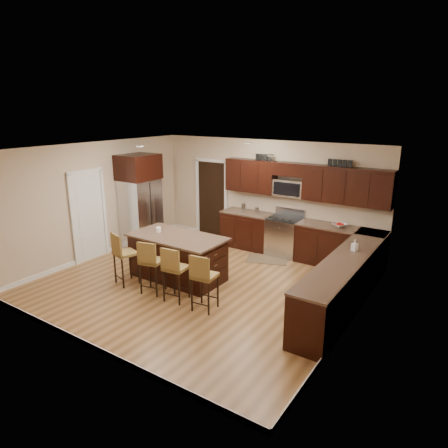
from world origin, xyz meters
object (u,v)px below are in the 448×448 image
Objects in this scene: stool_left at (123,253)px; refrigerator at (140,200)px; range at (284,236)px; stool_mid at (150,261)px; island at (178,258)px; stool_extra at (203,276)px; stool_right at (174,268)px.

stool_left is 2.37m from refrigerator.
range is 3.68m from refrigerator.
stool_mid is 2.86m from refrigerator.
refrigerator is (-2.05, 1.03, 0.78)m from island.
refrigerator is (-3.30, -1.45, 0.74)m from range.
stool_mid is at bearing 173.62° from stool_extra.
refrigerator is 2.24× the size of stool_extra.
island is at bearing 120.32° from stool_right.
refrigerator is at bearing 142.05° from stool_left.
refrigerator is 3.86m from stool_extra.
stool_mid is 0.58m from stool_right.
stool_left is 1.02× the size of stool_extra.
range is 3.33m from stool_extra.
stool_left is (-0.70, -0.84, 0.24)m from island.
stool_mid is (-1.20, -3.32, 0.19)m from range.
island is at bearing -116.75° from range.
refrigerator is (-2.68, 1.87, 0.56)m from stool_right.
stool_mid is 1.01× the size of stool_extra.
stool_mid reaches higher than stool_extra.
stool_left is 1.02× the size of stool_right.
stool_left reaches higher than stool_extra.
refrigerator is at bearing 138.69° from stool_right.
stool_extra is at bearing 16.30° from stool_left.
stool_left is at bearing 173.62° from stool_right.
stool_extra is (1.98, -0.00, -0.02)m from stool_left.
island is 0.87m from stool_mid.
refrigerator is (-1.35, 1.87, 0.54)m from stool_left.
range is at bearing 73.02° from stool_right.
refrigerator is at bearing 154.13° from island.
refrigerator reaches higher than stool_mid.
island is at bearing 140.25° from stool_extra.
range is at bearing 23.74° from refrigerator.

